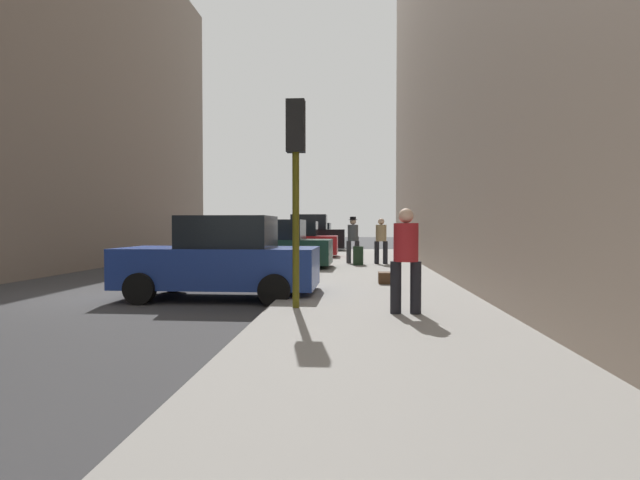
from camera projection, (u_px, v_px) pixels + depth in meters
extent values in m
plane|color=#38383A|center=(107.00, 297.00, 11.11)|extent=(120.00, 120.00, 0.00)
cube|color=gray|center=(377.00, 296.00, 10.68)|extent=(4.00, 40.00, 0.15)
cube|color=navy|center=(219.00, 267.00, 10.76)|extent=(4.22, 1.90, 0.84)
cube|color=black|center=(228.00, 232.00, 10.73)|extent=(1.91, 1.59, 0.70)
cylinder|color=black|center=(174.00, 279.00, 11.81)|extent=(0.64, 0.23, 0.64)
cylinder|color=black|center=(140.00, 289.00, 9.97)|extent=(0.64, 0.23, 0.64)
cylinder|color=black|center=(288.00, 280.00, 11.58)|extent=(0.64, 0.23, 0.64)
cylinder|color=black|center=(274.00, 290.00, 9.74)|extent=(0.64, 0.23, 0.64)
cube|color=#193828|center=(270.00, 252.00, 17.22)|extent=(4.25, 1.96, 0.84)
cube|color=black|center=(276.00, 230.00, 17.18)|extent=(1.94, 1.62, 0.70)
cylinder|color=black|center=(239.00, 260.00, 18.28)|extent=(0.65, 0.24, 0.64)
cylinder|color=black|center=(224.00, 264.00, 16.45)|extent=(0.65, 0.24, 0.64)
cylinder|color=black|center=(313.00, 261.00, 18.00)|extent=(0.65, 0.24, 0.64)
cylinder|color=black|center=(306.00, 265.00, 16.17)|extent=(0.65, 0.24, 0.64)
cube|color=#B2191E|center=(293.00, 245.00, 23.32)|extent=(4.21, 1.86, 0.84)
cube|color=black|center=(297.00, 229.00, 23.28)|extent=(1.90, 1.57, 0.70)
cylinder|color=black|center=(267.00, 252.00, 24.33)|extent=(0.64, 0.22, 0.64)
cylinder|color=black|center=(260.00, 254.00, 22.50)|extent=(0.64, 0.22, 0.64)
cylinder|color=black|center=(323.00, 252.00, 24.15)|extent=(0.64, 0.22, 0.64)
cylinder|color=black|center=(320.00, 254.00, 22.32)|extent=(0.64, 0.22, 0.64)
cube|color=black|center=(306.00, 239.00, 29.63)|extent=(4.61, 1.86, 1.10)
cube|color=black|center=(309.00, 222.00, 29.59)|extent=(2.08, 1.58, 0.90)
cylinder|color=black|center=(283.00, 246.00, 30.66)|extent=(0.64, 0.22, 0.64)
cylinder|color=black|center=(279.00, 248.00, 28.82)|extent=(0.64, 0.22, 0.64)
cylinder|color=black|center=(332.00, 246.00, 30.46)|extent=(0.64, 0.22, 0.64)
cylinder|color=black|center=(330.00, 248.00, 28.62)|extent=(0.64, 0.22, 0.64)
cube|color=#B7BABF|center=(314.00, 238.00, 35.76)|extent=(4.25, 1.97, 0.84)
cube|color=black|center=(317.00, 228.00, 35.72)|extent=(1.94, 1.62, 0.70)
cylinder|color=black|center=(297.00, 243.00, 36.82)|extent=(0.65, 0.24, 0.64)
cylinder|color=black|center=(294.00, 244.00, 34.99)|extent=(0.65, 0.24, 0.64)
cylinder|color=black|center=(334.00, 243.00, 36.55)|extent=(0.65, 0.24, 0.64)
cylinder|color=black|center=(332.00, 244.00, 34.72)|extent=(0.65, 0.24, 0.64)
cylinder|color=red|center=(326.00, 257.00, 18.17)|extent=(0.22, 0.22, 0.55)
sphere|color=red|center=(326.00, 248.00, 18.17)|extent=(0.20, 0.20, 0.20)
cylinder|color=red|center=(321.00, 257.00, 18.18)|extent=(0.10, 0.09, 0.09)
cylinder|color=red|center=(330.00, 257.00, 18.16)|extent=(0.10, 0.09, 0.09)
cylinder|color=#514C0F|center=(296.00, 204.00, 8.64)|extent=(0.12, 0.12, 3.60)
cube|color=black|center=(296.00, 126.00, 8.61)|extent=(0.32, 0.24, 0.90)
sphere|color=red|center=(297.00, 112.00, 8.73)|extent=(0.14, 0.14, 0.14)
sphere|color=yellow|center=(297.00, 128.00, 8.74)|extent=(0.14, 0.14, 0.14)
sphere|color=green|center=(297.00, 144.00, 8.75)|extent=(0.14, 0.14, 0.14)
cylinder|color=#333338|center=(357.00, 252.00, 19.01)|extent=(0.20, 0.20, 0.85)
cylinder|color=#333338|center=(349.00, 252.00, 19.08)|extent=(0.20, 0.20, 0.85)
cylinder|color=#4C5156|center=(353.00, 233.00, 19.03)|extent=(0.46, 0.46, 0.62)
sphere|color=beige|center=(353.00, 222.00, 19.02)|extent=(0.24, 0.24, 0.24)
cylinder|color=black|center=(353.00, 220.00, 19.01)|extent=(0.34, 0.34, 0.02)
cylinder|color=black|center=(353.00, 218.00, 19.01)|extent=(0.23, 0.23, 0.11)
cylinder|color=black|center=(385.00, 253.00, 18.71)|extent=(0.19, 0.19, 0.85)
cylinder|color=black|center=(377.00, 252.00, 18.76)|extent=(0.19, 0.19, 0.85)
cylinder|color=tan|center=(381.00, 233.00, 18.71)|extent=(0.42, 0.42, 0.62)
sphere|color=beige|center=(381.00, 222.00, 18.70)|extent=(0.24, 0.24, 0.24)
cylinder|color=black|center=(416.00, 288.00, 8.08)|extent=(0.18, 0.18, 0.85)
cylinder|color=black|center=(396.00, 287.00, 8.10)|extent=(0.18, 0.18, 0.85)
cylinder|color=#A51E23|center=(406.00, 242.00, 8.07)|extent=(0.40, 0.40, 0.62)
sphere|color=beige|center=(406.00, 216.00, 8.06)|extent=(0.24, 0.24, 0.24)
cube|color=black|center=(358.00, 256.00, 18.24)|extent=(0.38, 0.58, 0.68)
cylinder|color=#333333|center=(358.00, 241.00, 18.23)|extent=(0.02, 0.02, 0.36)
cube|color=#472D19|center=(385.00, 278.00, 12.33)|extent=(0.32, 0.44, 0.28)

